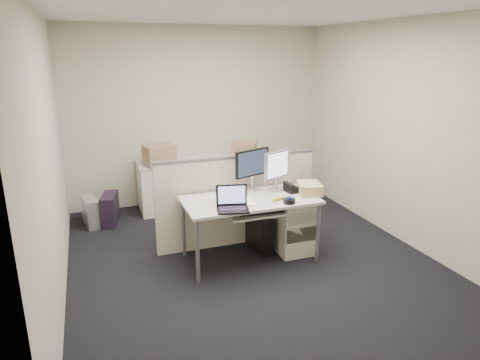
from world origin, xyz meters
name	(u,v)px	position (x,y,z in m)	size (l,w,h in m)	color
floor	(250,258)	(0.00, 0.00, -0.01)	(4.00, 4.50, 0.01)	black
ceiling	(251,10)	(0.00, 0.00, 2.70)	(4.00, 4.50, 0.01)	white
wall_back	(198,116)	(0.00, 2.25, 1.35)	(4.00, 0.02, 2.70)	#B4AF98
wall_front	(385,217)	(0.00, -2.25, 1.35)	(4.00, 0.02, 2.70)	#B4AF98
wall_left	(49,160)	(-2.00, 0.00, 1.35)	(0.02, 4.50, 2.70)	#B4AF98
wall_right	(402,133)	(2.00, 0.00, 1.35)	(0.02, 4.50, 2.70)	#B4AF98
desk	(250,204)	(0.00, 0.00, 0.66)	(1.50, 0.75, 0.73)	beige
keyboard_tray	(256,213)	(0.00, -0.18, 0.62)	(0.62, 0.32, 0.02)	beige
drawer_pedestal	(291,224)	(0.55, 0.05, 0.33)	(0.40, 0.55, 0.65)	beige
cubicle_partition	(237,201)	(0.00, 0.45, 0.55)	(2.00, 0.06, 1.10)	beige
back_counter	(205,183)	(0.00, 1.93, 0.36)	(2.00, 0.60, 0.72)	beige
monitor_main	(252,169)	(0.15, 0.32, 0.97)	(0.49, 0.19, 0.49)	black
monitor_small	(276,171)	(0.40, 0.18, 0.96)	(0.38, 0.19, 0.47)	#B7B7BC
laptop	(233,199)	(-0.30, -0.28, 0.85)	(0.33, 0.24, 0.24)	black
trackball	(289,201)	(0.35, -0.28, 0.76)	(0.13, 0.13, 0.05)	black
desk_phone	(295,188)	(0.60, 0.08, 0.77)	(0.23, 0.19, 0.07)	black
paper_stack	(242,202)	(-0.12, -0.08, 0.74)	(0.25, 0.31, 0.01)	white
sticky_pad	(252,204)	(-0.05, -0.18, 0.74)	(0.08, 0.08, 0.01)	gold
travel_mug	(220,194)	(-0.35, 0.02, 0.81)	(0.08, 0.08, 0.17)	black
banana	(278,198)	(0.28, -0.15, 0.75)	(0.19, 0.05, 0.04)	yellow
cellphone	(232,194)	(-0.15, 0.20, 0.74)	(0.05, 0.10, 0.01)	black
manila_folders	(309,188)	(0.72, -0.05, 0.79)	(0.25, 0.32, 0.12)	tan
keyboard	(260,211)	(0.05, -0.18, 0.64)	(0.50, 0.18, 0.03)	black
pc_tower_desk	(260,233)	(0.20, 0.18, 0.21)	(0.18, 0.45, 0.42)	black
pc_tower_spare_dark	(110,209)	(-1.45, 1.63, 0.21)	(0.18, 0.46, 0.43)	black
pc_tower_spare_silver	(91,212)	(-1.70, 1.65, 0.20)	(0.17, 0.42, 0.39)	#B7B7BC
cardboard_box_left	(159,156)	(-0.70, 1.81, 0.87)	(0.41, 0.31, 0.31)	#907150
cardboard_box_right	(244,150)	(0.60, 1.81, 0.85)	(0.37, 0.29, 0.27)	#907150
red_binder	(167,153)	(-0.55, 2.02, 0.86)	(0.07, 0.29, 0.27)	maroon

